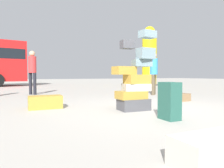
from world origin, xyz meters
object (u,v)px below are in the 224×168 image
at_px(suitcase_tan_white_trunk, 45,102).
at_px(suitcase_teal_behind_tower, 169,101).
at_px(person_tourist_with_camera, 154,70).
at_px(suitcase_brown_left_side, 180,97).
at_px(yellow_dummy_statue, 149,59).
at_px(suitcase_cream_foreground_near, 215,149).
at_px(suitcase_tower, 135,82).
at_px(person_bearded_onlooker, 32,68).

relative_size(suitcase_tan_white_trunk, suitcase_teal_behind_tower, 1.14).
distance_m(suitcase_teal_behind_tower, person_tourist_with_camera, 4.50).
distance_m(suitcase_tan_white_trunk, suitcase_teal_behind_tower, 2.78).
height_order(suitcase_brown_left_side, suitcase_teal_behind_tower, suitcase_teal_behind_tower).
bearing_deg(suitcase_brown_left_side, yellow_dummy_statue, 52.40).
bearing_deg(suitcase_cream_foreground_near, suitcase_tower, 72.81).
distance_m(suitcase_teal_behind_tower, yellow_dummy_statue, 12.02).
height_order(suitcase_tower, suitcase_brown_left_side, suitcase_tower).
bearing_deg(suitcase_brown_left_side, person_bearded_onlooker, 126.33).
bearing_deg(yellow_dummy_statue, suitcase_teal_behind_tower, -124.83).
height_order(person_tourist_with_camera, yellow_dummy_statue, yellow_dummy_statue).
height_order(suitcase_brown_left_side, yellow_dummy_statue, yellow_dummy_statue).
height_order(suitcase_cream_foreground_near, person_bearded_onlooker, person_bearded_onlooker).
xyz_separation_m(suitcase_tower, suitcase_teal_behind_tower, (-0.00, -1.10, -0.29)).
height_order(suitcase_tower, person_bearded_onlooker, person_bearded_onlooker).
distance_m(suitcase_cream_foreground_near, suitcase_teal_behind_tower, 1.75).
bearing_deg(person_bearded_onlooker, suitcase_cream_foreground_near, -34.12).
distance_m(suitcase_tower, suitcase_tan_white_trunk, 2.10).
bearing_deg(yellow_dummy_statue, person_bearded_onlooker, -155.42).
relative_size(suitcase_brown_left_side, suitcase_cream_foreground_near, 0.64).
relative_size(suitcase_cream_foreground_near, suitcase_teal_behind_tower, 1.22).
distance_m(suitcase_brown_left_side, person_tourist_with_camera, 2.10).
distance_m(suitcase_cream_foreground_near, person_tourist_with_camera, 6.25).
distance_m(suitcase_tower, suitcase_teal_behind_tower, 1.14).
bearing_deg(suitcase_teal_behind_tower, suitcase_cream_foreground_near, -118.11).
xyz_separation_m(suitcase_tower, suitcase_brown_left_side, (2.03, 0.72, -0.50)).
xyz_separation_m(suitcase_tan_white_trunk, person_tourist_with_camera, (4.26, 1.54, 0.83)).
xyz_separation_m(suitcase_tan_white_trunk, suitcase_cream_foreground_near, (0.90, -3.66, -0.02)).
height_order(suitcase_tan_white_trunk, person_bearded_onlooker, person_bearded_onlooker).
distance_m(suitcase_cream_foreground_near, person_bearded_onlooker, 7.49).
bearing_deg(yellow_dummy_statue, suitcase_cream_foreground_near, -124.14).
height_order(suitcase_tower, yellow_dummy_statue, yellow_dummy_statue).
relative_size(suitcase_teal_behind_tower, person_tourist_with_camera, 0.39).
relative_size(suitcase_tower, person_bearded_onlooker, 0.98).
bearing_deg(suitcase_tower, person_tourist_with_camera, 45.80).
bearing_deg(suitcase_cream_foreground_near, person_bearded_onlooker, 97.75).
relative_size(suitcase_tan_white_trunk, suitcase_cream_foreground_near, 0.93).
relative_size(suitcase_tan_white_trunk, yellow_dummy_statue, 0.17).
height_order(suitcase_teal_behind_tower, person_tourist_with_camera, person_tourist_with_camera).
bearing_deg(suitcase_teal_behind_tower, yellow_dummy_statue, 56.56).
height_order(suitcase_tower, suitcase_cream_foreground_near, suitcase_tower).
relative_size(suitcase_tower, suitcase_teal_behind_tower, 2.62).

